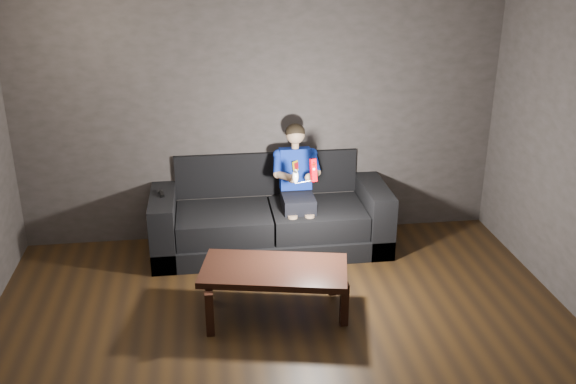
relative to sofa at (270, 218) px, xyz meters
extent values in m
plane|color=black|center=(-0.04, -2.21, -0.30)|extent=(5.00, 5.00, 0.00)
cube|color=#34302D|center=(-0.04, 0.29, 1.05)|extent=(5.00, 0.04, 2.70)
cube|color=silver|center=(-0.04, -2.21, 2.40)|extent=(5.00, 5.00, 0.02)
cube|color=black|center=(0.00, -0.03, -0.20)|extent=(2.41, 1.04, 0.21)
cube|color=black|center=(-0.48, -0.14, 0.03)|extent=(0.94, 0.73, 0.25)
cube|color=black|center=(0.48, -0.14, 0.03)|extent=(0.94, 0.73, 0.25)
cube|color=black|center=(0.00, 0.37, 0.39)|extent=(1.93, 0.24, 0.47)
cube|color=black|center=(-1.08, -0.03, 0.02)|extent=(0.24, 1.04, 0.66)
cube|color=black|center=(1.08, -0.03, 0.02)|extent=(0.24, 1.04, 0.66)
cube|color=black|center=(0.27, -0.17, 0.23)|extent=(0.32, 0.40, 0.15)
cube|color=#020D84|center=(0.27, 0.05, 0.52)|extent=(0.32, 0.23, 0.44)
cube|color=yellow|center=(0.27, -0.04, 0.58)|extent=(0.10, 0.10, 0.11)
cube|color=red|center=(0.27, -0.05, 0.58)|extent=(0.06, 0.06, 0.07)
cylinder|color=tan|center=(0.27, 0.05, 0.76)|extent=(0.07, 0.07, 0.06)
sphere|color=tan|center=(0.27, 0.05, 0.88)|extent=(0.19, 0.19, 0.19)
ellipsoid|color=black|center=(0.27, 0.06, 0.90)|extent=(0.20, 0.20, 0.17)
cylinder|color=#020D84|center=(0.08, -0.02, 0.60)|extent=(0.08, 0.24, 0.20)
cylinder|color=#020D84|center=(0.47, -0.02, 0.60)|extent=(0.08, 0.24, 0.20)
cylinder|color=tan|center=(0.14, -0.19, 0.55)|extent=(0.15, 0.25, 0.11)
cylinder|color=tan|center=(0.42, -0.19, 0.55)|extent=(0.15, 0.25, 0.11)
sphere|color=tan|center=(0.19, -0.29, 0.54)|extent=(0.09, 0.09, 0.09)
sphere|color=tan|center=(0.36, -0.29, 0.54)|extent=(0.09, 0.09, 0.09)
cylinder|color=tan|center=(0.19, -0.38, 0.00)|extent=(0.10, 0.10, 0.36)
cylinder|color=tan|center=(0.36, -0.38, 0.00)|extent=(0.10, 0.10, 0.36)
cube|color=#C5000A|center=(0.36, -0.52, 0.70)|extent=(0.07, 0.09, 0.22)
cube|color=#6A1205|center=(0.36, -0.55, 0.76)|extent=(0.04, 0.02, 0.03)
cylinder|color=white|center=(0.36, -0.55, 0.69)|extent=(0.02, 0.01, 0.02)
ellipsoid|color=white|center=(0.19, -0.52, 0.64)|extent=(0.06, 0.09, 0.14)
cylinder|color=black|center=(0.19, -0.55, 0.70)|extent=(0.03, 0.01, 0.03)
cube|color=black|center=(-1.08, -0.09, 0.37)|extent=(0.06, 0.15, 0.03)
cube|color=black|center=(-1.08, -0.04, 0.38)|extent=(0.02, 0.02, 0.00)
cube|color=black|center=(-0.11, -1.34, 0.11)|extent=(1.33, 0.85, 0.06)
cube|color=black|center=(-0.66, -1.59, -0.11)|extent=(0.07, 0.07, 0.39)
cube|color=black|center=(0.45, -1.59, -0.11)|extent=(0.07, 0.07, 0.39)
cube|color=black|center=(-0.66, -1.09, -0.11)|extent=(0.07, 0.07, 0.39)
cube|color=black|center=(0.45, -1.09, -0.11)|extent=(0.07, 0.07, 0.39)
camera|label=1|loc=(-0.63, -6.09, 2.75)|focal=40.00mm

